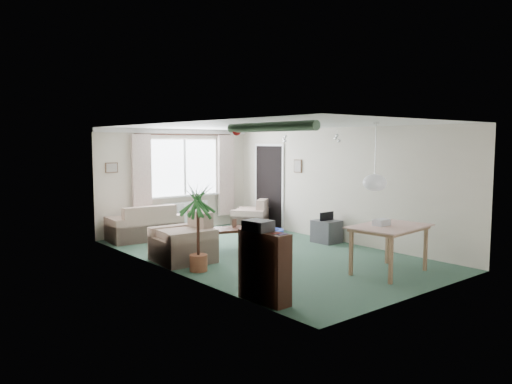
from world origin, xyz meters
TOP-DOWN VIEW (x-y plane):
  - ground at (0.00, 0.00)m, footprint 6.50×6.50m
  - window at (0.20, 3.23)m, footprint 1.80×0.03m
  - curtain_rod at (0.20, 3.15)m, footprint 2.60×0.03m
  - curtain_left at (-0.95, 3.13)m, footprint 0.45×0.08m
  - curtain_right at (1.35, 3.13)m, footprint 0.45×0.08m
  - radiator at (0.20, 3.19)m, footprint 1.20×0.10m
  - doorway at (1.99, 2.20)m, footprint 0.03×0.95m
  - pendant_lamp at (0.20, -2.30)m, footprint 0.36×0.36m
  - tinsel_garland at (-1.92, -2.30)m, footprint 1.60×1.60m
  - bauble_cluster_a at (1.30, 0.90)m, footprint 0.20×0.20m
  - bauble_cluster_b at (1.60, -0.30)m, footprint 0.20×0.20m
  - wall_picture_back at (-1.60, 3.23)m, footprint 0.28×0.03m
  - wall_picture_right at (1.98, 1.20)m, footprint 0.03×0.24m
  - sofa at (-1.10, 2.75)m, footprint 1.57×0.92m
  - armchair_corner at (1.48, 2.30)m, footprint 1.11×1.11m
  - armchair_left at (-1.50, 0.51)m, footprint 0.98×1.02m
  - coffee_table at (-0.32, 0.64)m, footprint 1.11×0.84m
  - photo_frame at (-0.21, 0.70)m, footprint 0.12×0.05m
  - bookshelf at (-1.84, -2.11)m, footprint 0.29×0.78m
  - hifi_box at (-1.87, -2.02)m, footprint 0.33×0.39m
  - houseplant at (-1.65, -0.23)m, footprint 0.64×0.64m
  - dining_table at (0.65, -2.27)m, footprint 1.27×0.91m
  - gift_box at (0.56, -2.18)m, footprint 0.25×0.18m
  - tv_cube at (1.70, 0.04)m, footprint 0.48×0.52m
  - pet_bed at (1.32, 1.42)m, footprint 0.74×0.74m

SIDE VIEW (x-z plane):
  - ground at x=0.00m, z-range 0.00..0.00m
  - pet_bed at x=1.32m, z-range 0.00..0.13m
  - coffee_table at x=-0.32m, z-range 0.00..0.44m
  - tv_cube at x=1.70m, z-range 0.00..0.47m
  - armchair_corner at x=1.48m, z-range 0.00..0.73m
  - dining_table at x=0.65m, z-range 0.00..0.75m
  - sofa at x=-1.10m, z-range 0.00..0.75m
  - radiator at x=0.20m, z-range 0.12..0.68m
  - armchair_left at x=-1.50m, z-range 0.00..0.86m
  - bookshelf at x=-1.84m, z-range 0.00..0.94m
  - photo_frame at x=-0.21m, z-range 0.44..0.60m
  - houseplant at x=-1.65m, z-range 0.00..1.45m
  - gift_box at x=0.56m, z-range 0.75..0.87m
  - doorway at x=1.99m, z-range 0.00..2.00m
  - hifi_box at x=-1.87m, z-range 0.94..1.08m
  - curtain_left at x=-0.95m, z-range 0.27..2.27m
  - curtain_right at x=1.35m, z-range 0.27..2.27m
  - pendant_lamp at x=0.20m, z-range 1.30..1.66m
  - window at x=0.20m, z-range 0.85..2.15m
  - wall_picture_back at x=-1.60m, z-range 1.44..1.66m
  - wall_picture_right at x=1.98m, z-range 1.40..1.70m
  - bauble_cluster_a at x=1.30m, z-range 2.12..2.32m
  - bauble_cluster_b at x=1.60m, z-range 2.12..2.32m
  - curtain_rod at x=0.20m, z-range 2.25..2.29m
  - tinsel_garland at x=-1.92m, z-range 2.22..2.34m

